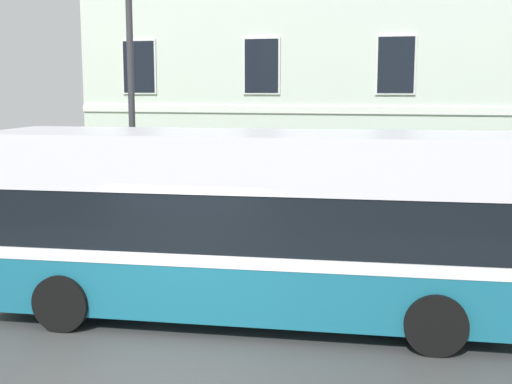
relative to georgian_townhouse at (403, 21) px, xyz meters
name	(u,v)px	position (x,y,z in m)	size (l,w,h in m)	color
ground_plane	(180,350)	(-2.76, -13.80, -6.19)	(60.00, 56.00, 0.18)	#454646
georgian_townhouse	(403,21)	(0.00, 0.00, 0.00)	(19.10, 8.53, 12.03)	silver
iron_verge_railing	(377,263)	(0.00, -10.21, -5.55)	(16.45, 0.04, 0.97)	black
single_decker_bus	(253,223)	(-1.99, -12.16, -4.46)	(9.33, 3.03, 3.27)	#19667F
street_lamp_post	(132,104)	(-5.32, -9.66, -2.51)	(0.36, 0.24, 6.13)	#333338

